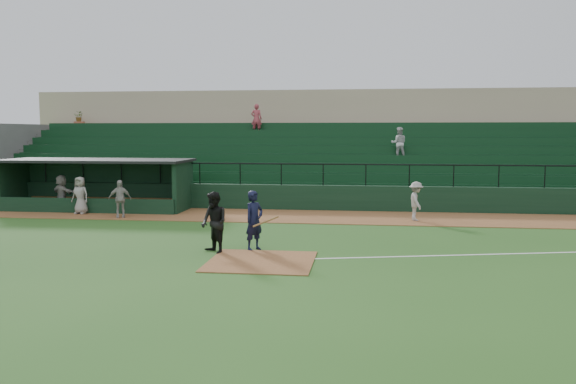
# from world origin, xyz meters

# --- Properties ---
(ground) EXTENTS (90.00, 90.00, 0.00)m
(ground) POSITION_xyz_m (0.00, 0.00, 0.00)
(ground) COLOR #254F19
(ground) RESTS_ON ground
(warning_track) EXTENTS (40.00, 4.00, 0.03)m
(warning_track) POSITION_xyz_m (0.00, 8.00, 0.01)
(warning_track) COLOR brown
(warning_track) RESTS_ON ground
(home_plate_dirt) EXTENTS (3.00, 3.00, 0.03)m
(home_plate_dirt) POSITION_xyz_m (0.00, -1.00, 0.01)
(home_plate_dirt) COLOR brown
(home_plate_dirt) RESTS_ON ground
(foul_line) EXTENTS (17.49, 4.44, 0.01)m
(foul_line) POSITION_xyz_m (8.00, 1.20, 0.01)
(foul_line) COLOR white
(foul_line) RESTS_ON ground
(stadium_structure) EXTENTS (38.00, 13.08, 6.40)m
(stadium_structure) POSITION_xyz_m (-0.00, 16.46, 2.30)
(stadium_structure) COLOR black
(stadium_structure) RESTS_ON ground
(dugout) EXTENTS (8.90, 3.20, 2.42)m
(dugout) POSITION_xyz_m (-9.75, 9.56, 1.33)
(dugout) COLOR black
(dugout) RESTS_ON ground
(batter_at_plate) EXTENTS (1.18, 0.82, 1.89)m
(batter_at_plate) POSITION_xyz_m (-0.50, 0.62, 0.94)
(batter_at_plate) COLOR black
(batter_at_plate) RESTS_ON ground
(umpire) EXTENTS (1.16, 1.15, 1.89)m
(umpire) POSITION_xyz_m (-1.64, 0.02, 0.95)
(umpire) COLOR black
(umpire) RESTS_ON ground
(runner) EXTENTS (0.76, 1.13, 1.63)m
(runner) POSITION_xyz_m (5.08, 7.34, 0.84)
(runner) COLOR #9C9692
(runner) RESTS_ON warning_track
(dugout_player_a) EXTENTS (1.03, 0.72, 1.62)m
(dugout_player_a) POSITION_xyz_m (-7.54, 6.60, 0.84)
(dugout_player_a) COLOR #A6A19B
(dugout_player_a) RESTS_ON warning_track
(dugout_player_b) EXTENTS (0.89, 0.65, 1.68)m
(dugout_player_b) POSITION_xyz_m (-9.78, 7.47, 0.87)
(dugout_player_b) COLOR gray
(dugout_player_b) RESTS_ON warning_track
(dugout_player_c) EXTENTS (1.61, 1.21, 1.69)m
(dugout_player_c) POSITION_xyz_m (-11.11, 8.27, 0.88)
(dugout_player_c) COLOR gray
(dugout_player_c) RESTS_ON warning_track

